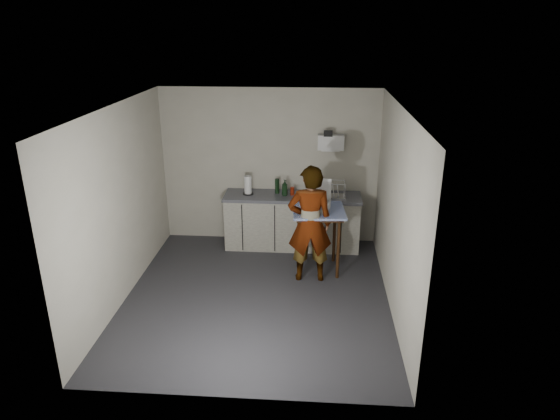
# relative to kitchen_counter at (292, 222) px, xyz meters

# --- Properties ---
(ground) EXTENTS (4.00, 4.00, 0.00)m
(ground) POSITION_rel_kitchen_counter_xyz_m (-0.40, -1.70, -0.43)
(ground) COLOR #2A2A2F
(ground) RESTS_ON ground
(wall_back) EXTENTS (3.60, 0.02, 2.60)m
(wall_back) POSITION_rel_kitchen_counter_xyz_m (-0.40, 0.29, 0.87)
(wall_back) COLOR #BBB6A3
(wall_back) RESTS_ON ground
(wall_right) EXTENTS (0.02, 4.00, 2.60)m
(wall_right) POSITION_rel_kitchen_counter_xyz_m (1.39, -1.70, 0.87)
(wall_right) COLOR #BBB6A3
(wall_right) RESTS_ON ground
(wall_left) EXTENTS (0.02, 4.00, 2.60)m
(wall_left) POSITION_rel_kitchen_counter_xyz_m (-2.19, -1.70, 0.87)
(wall_left) COLOR #BBB6A3
(wall_left) RESTS_ON ground
(ceiling) EXTENTS (3.60, 4.00, 0.01)m
(ceiling) POSITION_rel_kitchen_counter_xyz_m (-0.40, -1.70, 2.17)
(ceiling) COLOR white
(ceiling) RESTS_ON wall_back
(kitchen_counter) EXTENTS (2.24, 0.62, 0.91)m
(kitchen_counter) POSITION_rel_kitchen_counter_xyz_m (0.00, 0.00, 0.00)
(kitchen_counter) COLOR black
(kitchen_counter) RESTS_ON ground
(wall_shelf) EXTENTS (0.42, 0.18, 0.37)m
(wall_shelf) POSITION_rel_kitchen_counter_xyz_m (0.60, 0.22, 1.32)
(wall_shelf) COLOR white
(wall_shelf) RESTS_ON ground
(side_table) EXTENTS (0.81, 0.81, 0.98)m
(side_table) POSITION_rel_kitchen_counter_xyz_m (0.43, -0.82, 0.43)
(side_table) COLOR #351B0C
(side_table) RESTS_ON ground
(standing_man) EXTENTS (0.67, 0.47, 1.74)m
(standing_man) POSITION_rel_kitchen_counter_xyz_m (0.30, -1.13, 0.44)
(standing_man) COLOR #B2A593
(standing_man) RESTS_ON ground
(soap_bottle) EXTENTS (0.14, 0.14, 0.26)m
(soap_bottle) POSITION_rel_kitchen_counter_xyz_m (-0.13, -0.02, 0.62)
(soap_bottle) COLOR black
(soap_bottle) RESTS_ON kitchen_counter
(soda_can) EXTENTS (0.07, 0.07, 0.13)m
(soda_can) POSITION_rel_kitchen_counter_xyz_m (-0.01, 0.02, 0.55)
(soda_can) COLOR #B82C12
(soda_can) RESTS_ON kitchen_counter
(dark_bottle) EXTENTS (0.07, 0.07, 0.25)m
(dark_bottle) POSITION_rel_kitchen_counter_xyz_m (-0.26, 0.08, 0.61)
(dark_bottle) COLOR black
(dark_bottle) RESTS_ON kitchen_counter
(paper_towel) EXTENTS (0.17, 0.17, 0.31)m
(paper_towel) POSITION_rel_kitchen_counter_xyz_m (-0.73, 0.00, 0.63)
(paper_towel) COLOR black
(paper_towel) RESTS_ON kitchen_counter
(dish_rack) EXTENTS (0.37, 0.27, 0.26)m
(dish_rack) POSITION_rel_kitchen_counter_xyz_m (0.67, -0.03, 0.54)
(dish_rack) COLOR silver
(dish_rack) RESTS_ON kitchen_counter
(bakery_box) EXTENTS (0.38, 0.39, 0.44)m
(bakery_box) POSITION_rel_kitchen_counter_xyz_m (0.41, -0.83, 0.65)
(bakery_box) COLOR white
(bakery_box) RESTS_ON side_table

